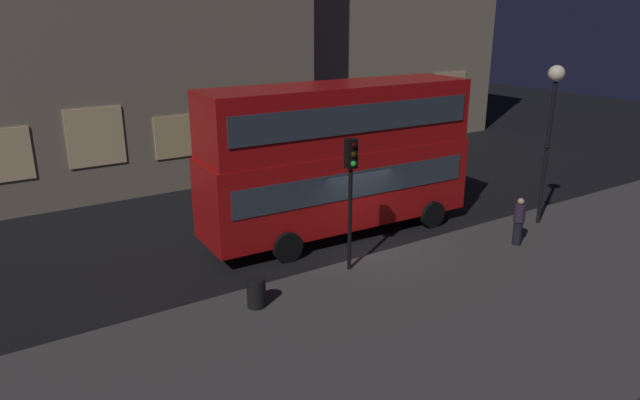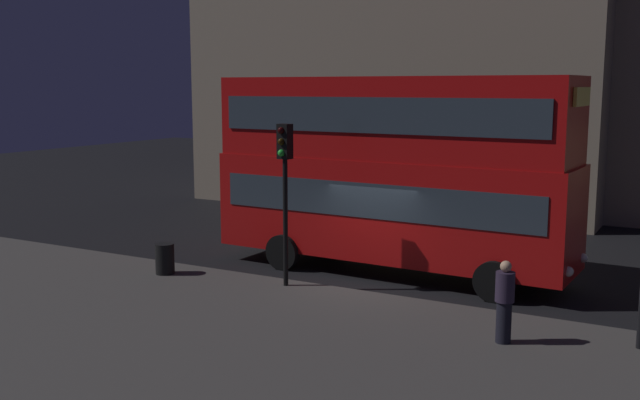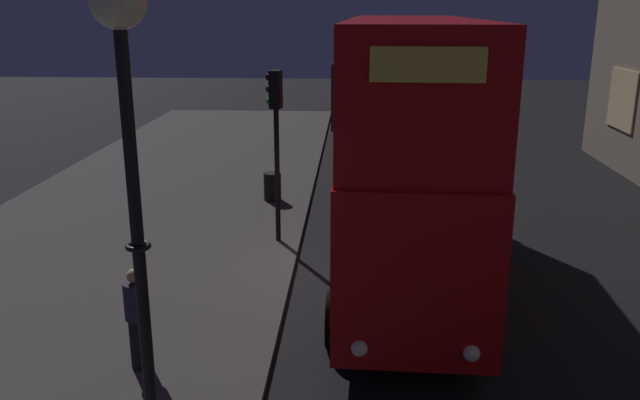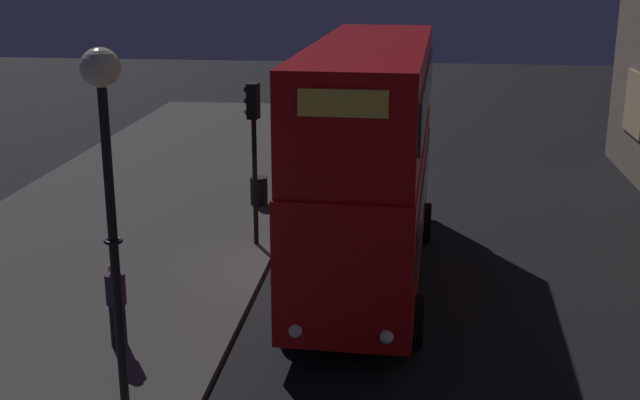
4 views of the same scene
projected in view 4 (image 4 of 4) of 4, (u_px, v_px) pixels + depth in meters
ground_plane at (308, 273)px, 19.12m from camera, size 80.00×80.00×0.00m
sidewalk_slab at (85, 262)px, 19.68m from camera, size 44.00×8.69×0.12m
double_decker_bus at (369, 150)px, 18.16m from camera, size 9.93×3.01×5.28m
traffic_light_near_kerb at (253, 130)px, 19.95m from camera, size 0.35×0.38×4.02m
street_lamp at (106, 142)px, 11.77m from camera, size 0.56×0.56×5.70m
pedestrian at (117, 303)px, 15.12m from camera, size 0.37×0.37×1.62m
litter_bin at (259, 191)px, 23.96m from camera, size 0.50×0.50×0.81m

